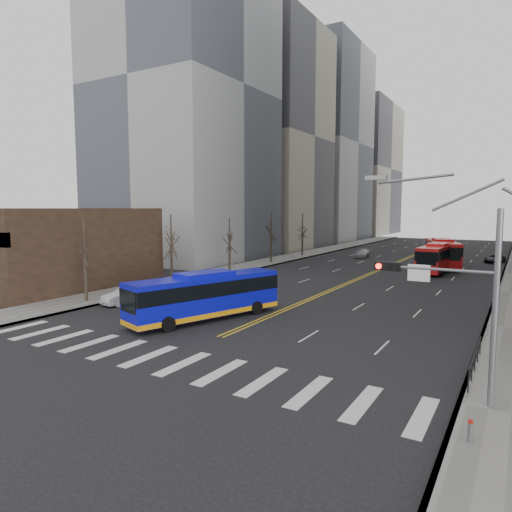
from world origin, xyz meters
TOP-DOWN VIEW (x-y plane):
  - ground at (0.00, 0.00)m, footprint 220.00×220.00m
  - sidewalk_left at (-16.50, 45.00)m, footprint 5.00×130.00m
  - crosswalk at (0.00, 0.00)m, footprint 26.70×4.00m
  - centerline at (0.00, 55.00)m, footprint 0.55×100.00m
  - office_towers at (0.12, 68.51)m, footprint 83.00×134.00m
  - storefront at (-26.00, 11.97)m, footprint 14.00×18.00m
  - signal_mast at (13.77, 2.00)m, footprint 5.37×0.37m
  - pedestrian_railing at (14.30, 6.00)m, footprint 0.06×6.06m
  - street_trees at (-7.18, 34.55)m, footprint 35.20×47.20m
  - blue_bus at (-3.55, 8.29)m, footprint 6.23×12.06m
  - red_bus_near at (6.83, 43.16)m, footprint 3.50×11.77m
  - red_bus_far at (6.44, 49.05)m, footprint 6.48×12.56m
  - car_white at (-12.50, 9.24)m, footprint 2.29×4.50m
  - car_dark_mid at (6.62, 42.71)m, footprint 2.88×4.78m
  - car_silver at (-6.61, 54.86)m, footprint 2.45×4.90m
  - car_dark_far at (12.50, 57.84)m, footprint 2.95×4.70m

SIDE VIEW (x-z plane):
  - ground at x=0.00m, z-range 0.00..0.00m
  - crosswalk at x=0.00m, z-range 0.00..0.01m
  - centerline at x=0.00m, z-range 0.00..0.01m
  - sidewalk_left at x=-16.50m, z-range 0.00..0.15m
  - car_dark_far at x=12.50m, z-range 0.00..1.21m
  - car_silver at x=-6.61m, z-range 0.00..1.37m
  - car_white at x=-12.50m, z-range 0.00..1.42m
  - car_dark_mid at x=6.62m, z-range 0.00..1.52m
  - pedestrian_railing at x=14.30m, z-range 0.31..1.33m
  - blue_bus at x=-3.55m, z-range 0.08..3.55m
  - red_bus_near at x=6.83m, z-range 0.20..3.88m
  - red_bus_far at x=6.44m, z-range 0.21..4.08m
  - storefront at x=-26.00m, z-range 0.00..8.00m
  - signal_mast at x=13.77m, z-range 0.16..9.55m
  - street_trees at x=-7.18m, z-range 1.07..8.67m
  - office_towers at x=0.12m, z-range -5.08..52.92m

